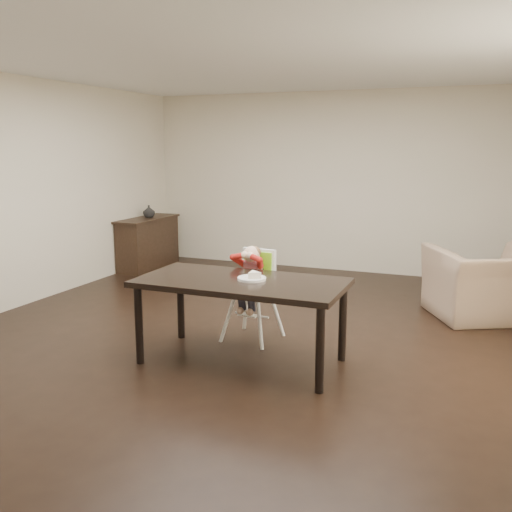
{
  "coord_description": "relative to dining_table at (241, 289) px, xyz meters",
  "views": [
    {
      "loc": [
        2.1,
        -5.0,
        1.9
      ],
      "look_at": [
        0.12,
        -0.09,
        0.87
      ],
      "focal_mm": 40.0,
      "sensor_mm": 36.0,
      "label": 1
    }
  ],
  "objects": [
    {
      "name": "high_chair",
      "position": [
        -0.14,
        0.62,
        -0.01
      ],
      "size": [
        0.44,
        0.44,
        0.94
      ],
      "rotation": [
        0.0,
        0.0,
        -0.12
      ],
      "color": "white",
      "rests_on": "ground"
    },
    {
      "name": "dining_table",
      "position": [
        0.0,
        0.0,
        0.0
      ],
      "size": [
        1.8,
        0.9,
        0.75
      ],
      "color": "black",
      "rests_on": "ground"
    },
    {
      "name": "plate",
      "position": [
        0.09,
        0.03,
        0.1
      ],
      "size": [
        0.28,
        0.28,
        0.07
      ],
      "rotation": [
        0.0,
        0.0,
        0.12
      ],
      "color": "white",
      "rests_on": "dining_table"
    },
    {
      "name": "armchair",
      "position": [
        2.02,
        2.23,
        -0.15
      ],
      "size": [
        1.42,
        1.24,
        1.05
      ],
      "primitive_type": "imported",
      "rotation": [
        0.0,
        0.0,
        3.62
      ],
      "color": "#96795F",
      "rests_on": "ground"
    },
    {
      "name": "sideboard",
      "position": [
        -2.96,
        3.13,
        -0.27
      ],
      "size": [
        0.44,
        1.26,
        0.79
      ],
      "color": "black",
      "rests_on": "ground"
    },
    {
      "name": "vase",
      "position": [
        -2.96,
        3.19,
        0.21
      ],
      "size": [
        0.24,
        0.25,
        0.18
      ],
      "primitive_type": "imported",
      "rotation": [
        0.0,
        0.0,
        0.38
      ],
      "color": "#99999E",
      "rests_on": "sideboard"
    },
    {
      "name": "room_walls",
      "position": [
        -0.18,
        0.58,
        1.18
      ],
      "size": [
        6.02,
        7.02,
        2.71
      ],
      "color": "beige",
      "rests_on": "ground"
    },
    {
      "name": "ground",
      "position": [
        -0.18,
        0.58,
        -0.67
      ],
      "size": [
        7.0,
        7.0,
        0.0
      ],
      "primitive_type": "plane",
      "color": "black",
      "rests_on": "ground"
    }
  ]
}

